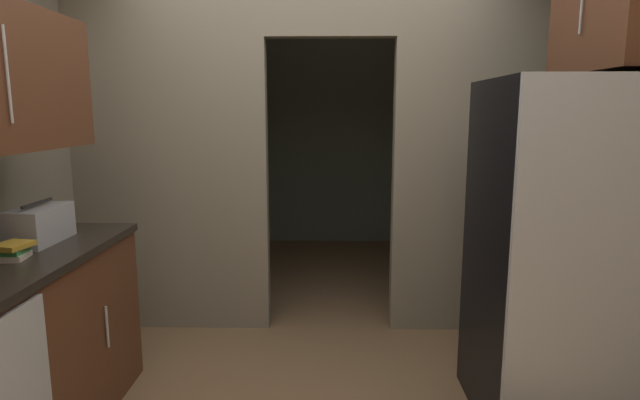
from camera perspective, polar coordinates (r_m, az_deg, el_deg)
The scene contains 5 objects.
kitchen_partition at distance 3.64m, azimuth -1.47°, elevation 7.36°, with size 3.39×0.12×2.69m.
adjoining_room_shell at distance 5.45m, azimuth -0.24°, elevation 7.34°, with size 3.39×2.65×2.69m.
refrigerator at distance 2.83m, azimuth 24.60°, elevation -5.64°, with size 0.71×0.80×1.73m.
boombox at distance 2.92m, azimuth -28.75°, elevation -2.41°, with size 0.20×0.37×0.21m.
book_stack at distance 2.65m, azimuth -30.85°, elevation -4.82°, with size 0.15×0.17×0.07m.
Camera 1 is at (0.13, -2.26, 1.58)m, focal length 28.85 mm.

